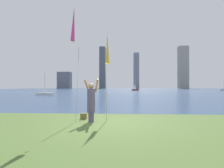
% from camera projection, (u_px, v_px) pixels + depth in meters
% --- Properties ---
extents(ground, '(120.00, 138.00, 0.12)m').
position_uv_depth(ground, '(121.00, 91.00, 58.50)').
color(ground, '#4C662D').
extents(person, '(0.65, 0.48, 1.78)m').
position_uv_depth(person, '(91.00, 101.00, 7.83)').
color(person, '#594C72').
rests_on(person, ground).
extents(kite_flag_left, '(0.16, 1.15, 4.61)m').
position_uv_depth(kite_flag_left, '(74.00, 26.00, 7.39)').
color(kite_flag_left, '#B2B2B7').
rests_on(kite_flag_left, ground).
extents(kite_flag_right, '(0.16, 1.00, 3.85)m').
position_uv_depth(kite_flag_right, '(107.00, 50.00, 8.50)').
color(kite_flag_right, '#B2B2B7').
rests_on(kite_flag_right, ground).
extents(bag, '(0.26, 0.21, 0.26)m').
position_uv_depth(bag, '(84.00, 116.00, 8.54)').
color(bag, olive).
rests_on(bag, ground).
extents(sailboat_3, '(2.24, 1.37, 3.60)m').
position_uv_depth(sailboat_3, '(135.00, 87.00, 60.49)').
color(sailboat_3, maroon).
rests_on(sailboat_3, ground).
extents(sailboat_5, '(3.05, 1.28, 3.57)m').
position_uv_depth(sailboat_5, '(45.00, 93.00, 31.25)').
color(sailboat_5, white).
rests_on(sailboat_5, ground).
extents(sailboat_7, '(2.00, 1.14, 3.79)m').
position_uv_depth(sailboat_7, '(224.00, 90.00, 59.84)').
color(sailboat_7, silver).
rests_on(sailboat_7, ground).
extents(skyline_tower_0, '(7.51, 5.95, 9.89)m').
position_uv_depth(skyline_tower_0, '(65.00, 80.00, 114.52)').
color(skyline_tower_0, slate).
rests_on(skyline_tower_0, ground).
extents(skyline_tower_1, '(3.41, 6.38, 24.85)m').
position_uv_depth(skyline_tower_1, '(103.00, 68.00, 115.15)').
color(skyline_tower_1, '#565B66').
rests_on(skyline_tower_1, ground).
extents(skyline_tower_2, '(3.03, 6.05, 21.18)m').
position_uv_depth(skyline_tower_2, '(136.00, 71.00, 114.60)').
color(skyline_tower_2, gray).
rests_on(skyline_tower_2, ground).
extents(skyline_tower_3, '(5.52, 4.29, 24.65)m').
position_uv_depth(skyline_tower_3, '(183.00, 67.00, 110.92)').
color(skyline_tower_3, gray).
rests_on(skyline_tower_3, ground).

